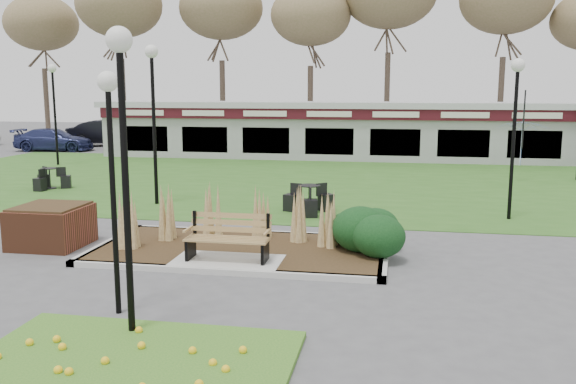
% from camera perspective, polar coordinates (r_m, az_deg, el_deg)
% --- Properties ---
extents(ground, '(100.00, 100.00, 0.00)m').
position_cam_1_polar(ground, '(12.37, -5.85, -7.11)').
color(ground, '#515154').
rests_on(ground, ground).
extents(lawn, '(34.00, 16.00, 0.02)m').
position_cam_1_polar(lawn, '(23.88, 2.10, 1.08)').
color(lawn, '#2F601E').
rests_on(lawn, ground).
extents(flower_bed, '(4.20, 3.00, 0.16)m').
position_cam_1_polar(flower_bed, '(8.31, -14.96, -15.47)').
color(flower_bed, '#306B1E').
rests_on(flower_bed, ground).
extents(planting_bed, '(6.75, 3.40, 1.27)m').
position_cam_1_polar(planting_bed, '(13.28, 1.05, -4.26)').
color(planting_bed, '#322514').
rests_on(planting_bed, ground).
extents(park_bench, '(1.70, 0.66, 0.93)m').
position_cam_1_polar(park_bench, '(12.45, -5.58, -4.19)').
color(park_bench, olive).
rests_on(park_bench, ground).
extents(brick_planter, '(1.50, 1.50, 0.95)m').
position_cam_1_polar(brick_planter, '(14.91, -21.28, -2.95)').
color(brick_planter, brown).
rests_on(brick_planter, ground).
extents(food_pavilion, '(24.60, 3.40, 2.90)m').
position_cam_1_polar(food_pavilion, '(31.59, 4.18, 5.82)').
color(food_pavilion, '#98989B').
rests_on(food_pavilion, ground).
extents(tree_backdrop, '(47.24, 5.24, 10.36)m').
position_cam_1_polar(tree_backdrop, '(39.81, 5.58, 16.51)').
color(tree_backdrop, '#47382B').
rests_on(tree_backdrop, ground).
extents(lamp_post_near_left, '(0.32, 0.32, 3.82)m').
position_cam_1_polar(lamp_post_near_left, '(9.73, -16.28, 4.72)').
color(lamp_post_near_left, black).
rests_on(lamp_post_near_left, ground).
extents(lamp_post_near_right, '(0.36, 0.36, 4.39)m').
position_cam_1_polar(lamp_post_near_right, '(8.73, -15.23, 6.97)').
color(lamp_post_near_right, black).
rests_on(lamp_post_near_right, ground).
extents(lamp_post_mid_left, '(0.40, 0.40, 4.86)m').
position_cam_1_polar(lamp_post_mid_left, '(19.11, -12.54, 9.37)').
color(lamp_post_mid_left, black).
rests_on(lamp_post_mid_left, ground).
extents(lamp_post_mid_right, '(0.36, 0.36, 4.35)m').
position_cam_1_polar(lamp_post_mid_right, '(17.50, 20.53, 7.77)').
color(lamp_post_mid_right, black).
rests_on(lamp_post_mid_right, ground).
extents(lamp_post_far_left, '(0.39, 0.39, 4.69)m').
position_cam_1_polar(lamp_post_far_left, '(30.58, -21.09, 8.73)').
color(lamp_post_far_left, black).
rests_on(lamp_post_far_left, ground).
extents(bistro_set_a, '(1.39, 1.28, 0.74)m').
position_cam_1_polar(bistro_set_a, '(23.45, -21.38, 0.90)').
color(bistro_set_a, black).
rests_on(bistro_set_a, ground).
extents(bistro_set_c, '(1.49, 1.45, 0.81)m').
position_cam_1_polar(bistro_set_c, '(17.57, 2.00, -1.09)').
color(bistro_set_c, black).
rests_on(bistro_set_c, ground).
extents(patio_umbrella, '(2.53, 2.55, 2.41)m').
position_cam_1_polar(patio_umbrella, '(24.91, 21.06, 4.32)').
color(patio_umbrella, black).
rests_on(patio_umbrella, ground).
extents(car_black, '(5.17, 2.67, 1.62)m').
position_cam_1_polar(car_black, '(40.14, -16.42, 5.31)').
color(car_black, black).
rests_on(car_black, ground).
extents(car_blue, '(4.65, 2.34, 1.29)m').
position_cam_1_polar(car_blue, '(37.99, -21.06, 4.59)').
color(car_blue, navy).
rests_on(car_blue, ground).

